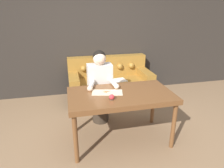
% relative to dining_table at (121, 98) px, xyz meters
% --- Properties ---
extents(ground_plane, '(16.00, 16.00, 0.00)m').
position_rel_dining_table_xyz_m(ground_plane, '(-0.10, -0.13, -0.68)').
color(ground_plane, '#846647').
extents(wall_back, '(8.00, 0.06, 2.60)m').
position_rel_dining_table_xyz_m(wall_back, '(-0.10, 1.96, 0.62)').
color(wall_back, '#2D2823').
rests_on(wall_back, ground_plane).
extents(dining_table, '(1.45, 0.81, 0.76)m').
position_rel_dining_table_xyz_m(dining_table, '(0.00, 0.00, 0.00)').
color(dining_table, brown).
rests_on(dining_table, ground_plane).
extents(couch, '(1.74, 0.85, 0.88)m').
position_rel_dining_table_xyz_m(couch, '(0.18, 1.54, -0.37)').
color(couch, olive).
rests_on(couch, ground_plane).
extents(person, '(0.47, 0.60, 1.25)m').
position_rel_dining_table_xyz_m(person, '(-0.19, 0.58, -0.04)').
color(person, '#33281E').
rests_on(person, ground_plane).
extents(pattern_paper_main, '(0.46, 0.30, 0.00)m').
position_rel_dining_table_xyz_m(pattern_paper_main, '(-0.18, 0.06, 0.08)').
color(pattern_paper_main, beige).
rests_on(pattern_paper_main, dining_table).
extents(scissors, '(0.19, 0.10, 0.01)m').
position_rel_dining_table_xyz_m(scissors, '(-0.17, 0.09, 0.08)').
color(scissors, silver).
rests_on(scissors, dining_table).
extents(pin_cushion, '(0.07, 0.07, 0.07)m').
position_rel_dining_table_xyz_m(pin_cushion, '(-0.17, -0.17, 0.11)').
color(pin_cushion, '#4C3828').
rests_on(pin_cushion, dining_table).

